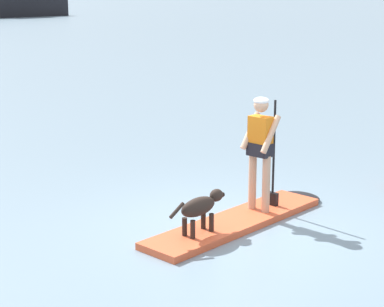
% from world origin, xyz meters
% --- Properties ---
extents(ground_plane, '(400.00, 400.00, 0.00)m').
position_xyz_m(ground_plane, '(0.00, 0.00, 0.00)').
color(ground_plane, gray).
extents(paddleboard, '(3.64, 1.14, 0.10)m').
position_xyz_m(paddleboard, '(0.23, 0.03, 0.05)').
color(paddleboard, '#E55933').
rests_on(paddleboard, ground_plane).
extents(person_paddler, '(0.63, 0.52, 1.74)m').
position_xyz_m(person_paddler, '(0.56, 0.07, 1.11)').
color(person_paddler, tan).
rests_on(person_paddler, paddleboard).
extents(dog, '(1.10, 0.30, 0.55)m').
position_xyz_m(dog, '(-0.76, -0.09, 0.47)').
color(dog, '#2D231E').
rests_on(dog, paddleboard).
extents(moored_boat_port, '(12.26, 5.15, 4.98)m').
position_xyz_m(moored_boat_port, '(30.43, 69.91, 1.64)').
color(moored_boat_port, black).
rests_on(moored_boat_port, ground_plane).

